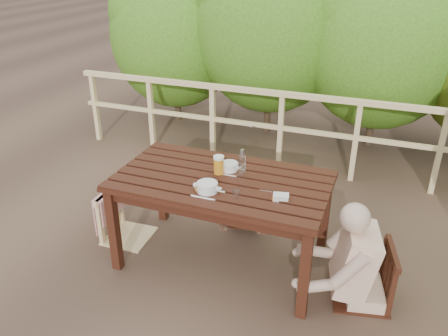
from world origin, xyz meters
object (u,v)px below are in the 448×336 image
(woman, at_px, (249,170))
(soup_near, at_px, (207,188))
(chair_far, at_px, (248,184))
(tumbler, at_px, (236,195))
(beer_glass, at_px, (219,166))
(soup_far, at_px, (229,167))
(bread_roll, at_px, (202,189))
(table, at_px, (222,221))
(butter_tub, at_px, (281,198))
(chair_right, at_px, (367,251))
(diner_right, at_px, (376,224))
(chair_left, at_px, (125,198))
(bottle, at_px, (242,164))

(woman, bearing_deg, soup_near, 76.24)
(chair_far, relative_size, tumbler, 11.68)
(beer_glass, bearing_deg, woman, 84.64)
(soup_near, bearing_deg, soup_far, 85.68)
(soup_far, distance_m, bread_roll, 0.44)
(table, xyz_separation_m, soup_far, (0.01, 0.16, 0.45))
(beer_glass, bearing_deg, table, -52.90)
(butter_tub, bearing_deg, woman, 108.30)
(chair_right, bearing_deg, soup_far, -112.38)
(chair_far, relative_size, soup_near, 2.99)
(woman, bearing_deg, butter_tub, 108.96)
(chair_right, relative_size, tumbler, 12.79)
(diner_right, distance_m, soup_near, 1.29)
(table, relative_size, soup_near, 6.37)
(soup_far, bearing_deg, diner_right, -10.05)
(chair_left, height_order, chair_far, chair_left)
(table, height_order, chair_left, chair_left)
(beer_glass, height_order, bottle, bottle)
(soup_far, bearing_deg, woman, 90.05)
(beer_glass, xyz_separation_m, tumbler, (0.27, -0.33, -0.05))
(table, xyz_separation_m, bottle, (0.14, 0.09, 0.54))
(woman, distance_m, bread_roll, 1.04)
(beer_glass, bearing_deg, chair_right, -5.88)
(tumbler, relative_size, butter_tub, 0.59)
(soup_near, height_order, soup_far, soup_near)
(chair_right, bearing_deg, butter_tub, -93.54)
(chair_far, xyz_separation_m, diner_right, (1.24, -0.77, 0.29))
(beer_glass, xyz_separation_m, bottle, (0.20, 0.02, 0.04))
(table, height_order, bottle, bottle)
(woman, bearing_deg, soup_far, 78.08)
(bottle, bearing_deg, table, -146.56)
(table, distance_m, diner_right, 1.28)
(soup_near, distance_m, tumbler, 0.24)
(soup_far, relative_size, butter_tub, 2.09)
(chair_far, xyz_separation_m, bottle, (0.14, -0.62, 0.53))
(chair_right, relative_size, soup_far, 3.61)
(bottle, bearing_deg, butter_tub, -32.31)
(bottle, height_order, tumbler, bottle)
(chair_left, height_order, tumbler, tumbler)
(table, distance_m, butter_tub, 0.71)
(butter_tub, bearing_deg, table, 151.13)
(chair_far, bearing_deg, chair_left, -156.26)
(table, distance_m, beer_glass, 0.50)
(table, xyz_separation_m, diner_right, (1.24, -0.06, 0.30))
(tumbler, bearing_deg, soup_far, 116.35)
(diner_right, bearing_deg, bottle, 70.12)
(butter_tub, bearing_deg, chair_left, 161.09)
(bread_roll, xyz_separation_m, tumbler, (0.28, 0.02, 0.00))
(soup_far, xyz_separation_m, bottle, (0.14, -0.07, 0.09))
(soup_far, bearing_deg, chair_left, -171.12)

